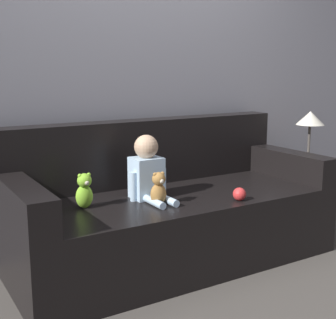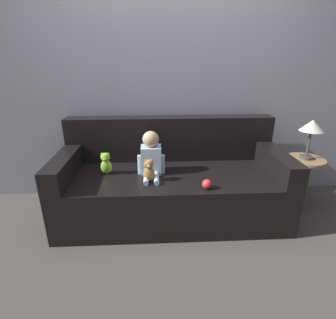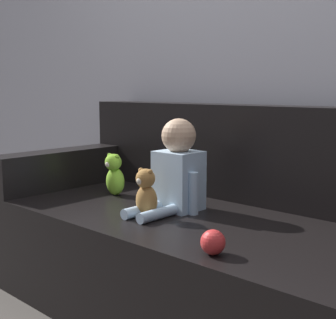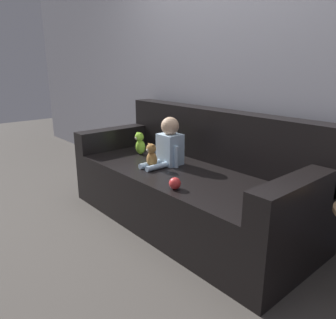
{
  "view_description": "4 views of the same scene",
  "coord_description": "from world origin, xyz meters",
  "px_view_note": "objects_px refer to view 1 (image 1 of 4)",
  "views": [
    {
      "loc": [
        -1.55,
        -2.48,
        1.25
      ],
      "look_at": [
        -0.08,
        -0.06,
        0.7
      ],
      "focal_mm": 50.0,
      "sensor_mm": 36.0,
      "label": 1
    },
    {
      "loc": [
        -0.16,
        -2.24,
        1.46
      ],
      "look_at": [
        -0.04,
        -0.03,
        0.6
      ],
      "focal_mm": 28.0,
      "sensor_mm": 36.0,
      "label": 2
    },
    {
      "loc": [
        1.12,
        -1.49,
        0.98
      ],
      "look_at": [
        -0.16,
        -0.09,
        0.69
      ],
      "focal_mm": 50.0,
      "sensor_mm": 36.0,
      "label": 3
    },
    {
      "loc": [
        1.8,
        -1.73,
        1.27
      ],
      "look_at": [
        -0.1,
        -0.1,
        0.54
      ],
      "focal_mm": 35.0,
      "sensor_mm": 36.0,
      "label": 4
    }
  ],
  "objects_px": {
    "plush_toy_side": "(85,191)",
    "toy_ball": "(239,194)",
    "person_baby": "(147,171)",
    "couch": "(169,212)",
    "teddy_bear_brown": "(159,189)",
    "side_table": "(309,141)"
  },
  "relations": [
    {
      "from": "plush_toy_side",
      "to": "toy_ball",
      "type": "bearing_deg",
      "value": -21.34
    },
    {
      "from": "person_baby",
      "to": "couch",
      "type": "bearing_deg",
      "value": 18.2
    },
    {
      "from": "person_baby",
      "to": "teddy_bear_brown",
      "type": "bearing_deg",
      "value": -96.22
    },
    {
      "from": "couch",
      "to": "teddy_bear_brown",
      "type": "height_order",
      "value": "couch"
    },
    {
      "from": "teddy_bear_brown",
      "to": "side_table",
      "type": "relative_size",
      "value": 0.22
    },
    {
      "from": "couch",
      "to": "teddy_bear_brown",
      "type": "bearing_deg",
      "value": -132.46
    },
    {
      "from": "toy_ball",
      "to": "plush_toy_side",
      "type": "bearing_deg",
      "value": 158.66
    },
    {
      "from": "toy_ball",
      "to": "teddy_bear_brown",
      "type": "bearing_deg",
      "value": 160.15
    },
    {
      "from": "couch",
      "to": "teddy_bear_brown",
      "type": "distance_m",
      "value": 0.4
    },
    {
      "from": "plush_toy_side",
      "to": "person_baby",
      "type": "bearing_deg",
      "value": -0.08
    },
    {
      "from": "person_baby",
      "to": "teddy_bear_brown",
      "type": "height_order",
      "value": "person_baby"
    },
    {
      "from": "couch",
      "to": "side_table",
      "type": "distance_m",
      "value": 1.37
    },
    {
      "from": "teddy_bear_brown",
      "to": "plush_toy_side",
      "type": "height_order",
      "value": "plush_toy_side"
    },
    {
      "from": "teddy_bear_brown",
      "to": "couch",
      "type": "bearing_deg",
      "value": 47.54
    },
    {
      "from": "couch",
      "to": "plush_toy_side",
      "type": "height_order",
      "value": "couch"
    },
    {
      "from": "side_table",
      "to": "plush_toy_side",
      "type": "bearing_deg",
      "value": -177.54
    },
    {
      "from": "couch",
      "to": "teddy_bear_brown",
      "type": "xyz_separation_m",
      "value": [
        -0.21,
        -0.23,
        0.24
      ]
    },
    {
      "from": "person_baby",
      "to": "toy_ball",
      "type": "bearing_deg",
      "value": -36.64
    },
    {
      "from": "couch",
      "to": "side_table",
      "type": "relative_size",
      "value": 2.27
    },
    {
      "from": "couch",
      "to": "toy_ball",
      "type": "bearing_deg",
      "value": -56.91
    },
    {
      "from": "person_baby",
      "to": "plush_toy_side",
      "type": "xyz_separation_m",
      "value": [
        -0.41,
        0.0,
        -0.07
      ]
    },
    {
      "from": "couch",
      "to": "plush_toy_side",
      "type": "bearing_deg",
      "value": -174.08
    }
  ]
}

